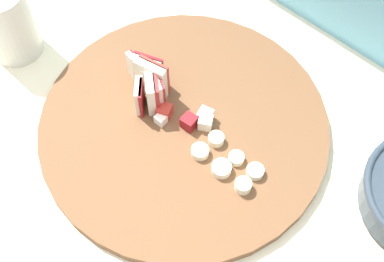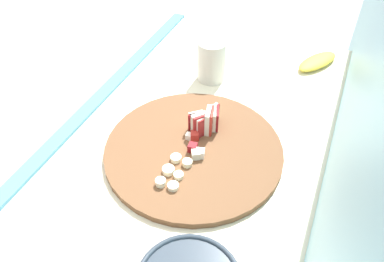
{
  "view_description": "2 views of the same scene",
  "coord_description": "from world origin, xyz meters",
  "px_view_note": "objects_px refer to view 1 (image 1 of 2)",
  "views": [
    {
      "loc": [
        0.18,
        -0.27,
        1.55
      ],
      "look_at": [
        -0.08,
        0.02,
        0.91
      ],
      "focal_mm": 48.51,
      "sensor_mm": 36.0,
      "label": 1
    },
    {
      "loc": [
        0.5,
        0.27,
        1.56
      ],
      "look_at": [
        -0.15,
        -0.0,
        0.92
      ],
      "focal_mm": 36.03,
      "sensor_mm": 36.0,
      "label": 2
    }
  ],
  "objects_px": {
    "banana_slice_rows": "(227,163)",
    "small_jar": "(7,23)",
    "apple_wedge_fan": "(149,82)",
    "cutting_board": "(184,125)",
    "apple_dice_pile": "(188,118)"
  },
  "relations": [
    {
      "from": "banana_slice_rows",
      "to": "small_jar",
      "type": "xyz_separation_m",
      "value": [
        -0.4,
        -0.06,
        0.04
      ]
    },
    {
      "from": "apple_wedge_fan",
      "to": "banana_slice_rows",
      "type": "xyz_separation_m",
      "value": [
        0.17,
        -0.01,
        -0.02
      ]
    },
    {
      "from": "cutting_board",
      "to": "banana_slice_rows",
      "type": "bearing_deg",
      "value": -6.26
    },
    {
      "from": "small_jar",
      "to": "banana_slice_rows",
      "type": "bearing_deg",
      "value": 8.92
    },
    {
      "from": "cutting_board",
      "to": "apple_dice_pile",
      "type": "xyz_separation_m",
      "value": [
        0.0,
        0.01,
        0.02
      ]
    },
    {
      "from": "apple_dice_pile",
      "to": "small_jar",
      "type": "height_order",
      "value": "small_jar"
    },
    {
      "from": "apple_dice_pile",
      "to": "apple_wedge_fan",
      "type": "bearing_deg",
      "value": -179.31
    },
    {
      "from": "apple_wedge_fan",
      "to": "small_jar",
      "type": "xyz_separation_m",
      "value": [
        -0.23,
        -0.08,
        0.02
      ]
    },
    {
      "from": "cutting_board",
      "to": "banana_slice_rows",
      "type": "xyz_separation_m",
      "value": [
        0.09,
        -0.01,
        0.01
      ]
    },
    {
      "from": "cutting_board",
      "to": "banana_slice_rows",
      "type": "height_order",
      "value": "banana_slice_rows"
    },
    {
      "from": "small_jar",
      "to": "apple_dice_pile",
      "type": "bearing_deg",
      "value": 14.15
    },
    {
      "from": "banana_slice_rows",
      "to": "apple_wedge_fan",
      "type": "bearing_deg",
      "value": 175.07
    },
    {
      "from": "apple_dice_pile",
      "to": "banana_slice_rows",
      "type": "height_order",
      "value": "apple_dice_pile"
    },
    {
      "from": "cutting_board",
      "to": "small_jar",
      "type": "height_order",
      "value": "small_jar"
    },
    {
      "from": "cutting_board",
      "to": "apple_dice_pile",
      "type": "bearing_deg",
      "value": 58.0
    }
  ]
}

